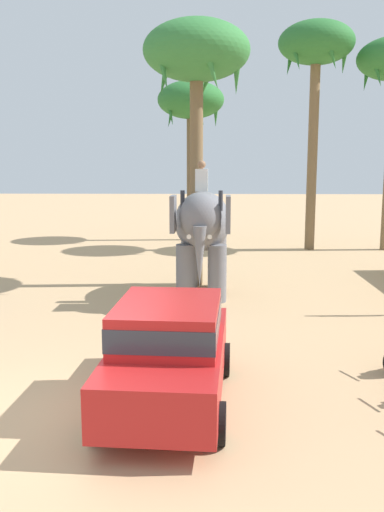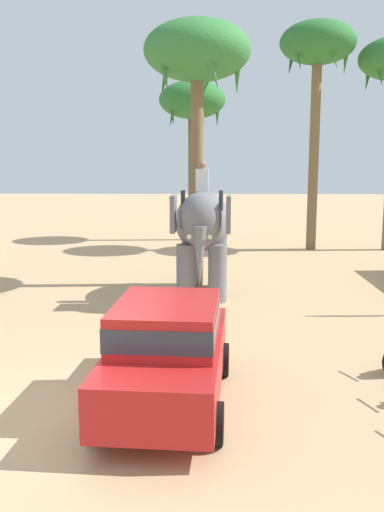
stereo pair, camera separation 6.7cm
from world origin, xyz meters
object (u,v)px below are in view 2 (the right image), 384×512
Objects in this scene: palm_tree_far_back at (318,51)px; palm_tree_left_of_road at (197,58)px; elephant_with_mahout at (203,228)px; palm_tree_near_hut at (192,104)px; car_sedan_foreground at (167,348)px.

palm_tree_left_of_road is at bearing -123.38° from palm_tree_far_back.
palm_tree_near_hut is at bearing 93.26° from elephant_with_mahout.
car_sedan_foreground is 18.72m from palm_tree_far_back.
car_sedan_foreground is at bearing -107.46° from palm_tree_far_back.
palm_tree_near_hut is (-0.67, 11.84, 4.58)m from elephant_with_mahout.
palm_tree_near_hut reaches higher than car_sedan_foreground.
palm_tree_left_of_road is at bearing -87.38° from palm_tree_near_hut.
palm_tree_far_back is at bearing 56.62° from palm_tree_left_of_road.
elephant_with_mahout is 12.71m from palm_tree_near_hut.
car_sedan_foreground is at bearing -91.64° from palm_tree_left_of_road.
palm_tree_far_back reaches higher than elephant_with_mahout.
elephant_with_mahout is 11.96m from palm_tree_far_back.
car_sedan_foreground is at bearing -93.51° from elephant_with_mahout.
palm_tree_left_of_road is (0.47, -10.33, 0.31)m from palm_tree_near_hut.
palm_tree_left_of_road is 0.83× the size of palm_tree_far_back.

